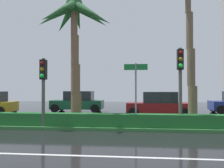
# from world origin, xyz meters

# --- Properties ---
(ground_plane) EXTENTS (90.00, 42.00, 0.10)m
(ground_plane) POSITION_xyz_m (0.00, 9.00, -0.05)
(ground_plane) COLOR black
(near_lane_divider_stripe) EXTENTS (81.00, 0.14, 0.01)m
(near_lane_divider_stripe) POSITION_xyz_m (0.00, 2.00, 0.00)
(near_lane_divider_stripe) COLOR white
(near_lane_divider_stripe) RESTS_ON ground_plane
(median_strip) EXTENTS (85.50, 4.00, 0.15)m
(median_strip) POSITION_xyz_m (0.00, 8.00, 0.07)
(median_strip) COLOR #2D6B33
(median_strip) RESTS_ON ground_plane
(median_hedge) EXTENTS (76.50, 0.70, 0.60)m
(median_hedge) POSITION_xyz_m (0.00, 6.60, 0.45)
(median_hedge) COLOR #1E6028
(median_hedge) RESTS_ON median_strip
(palm_tree_centre_left) EXTENTS (4.16, 4.29, 6.79)m
(palm_tree_centre_left) POSITION_xyz_m (-3.36, 7.73, 5.45)
(palm_tree_centre_left) COLOR brown
(palm_tree_centre_left) RESTS_ON median_strip
(traffic_signal_median_left) EXTENTS (0.28, 0.43, 3.27)m
(traffic_signal_median_left) POSITION_xyz_m (-4.52, 6.28, 2.40)
(traffic_signal_median_left) COLOR #4C4C47
(traffic_signal_median_left) RESTS_ON median_strip
(traffic_signal_median_right) EXTENTS (0.28, 0.43, 3.73)m
(traffic_signal_median_right) POSITION_xyz_m (2.00, 6.67, 2.72)
(traffic_signal_median_right) COLOR #4C4C47
(traffic_signal_median_right) RESTS_ON median_strip
(street_name_sign) EXTENTS (1.10, 0.08, 3.00)m
(street_name_sign) POSITION_xyz_m (-0.08, 6.43, 2.08)
(street_name_sign) COLOR slate
(street_name_sign) RESTS_ON median_strip
(car_in_traffic_second) EXTENTS (4.30, 2.02, 1.72)m
(car_in_traffic_second) POSITION_xyz_m (-4.98, 15.02, 0.83)
(car_in_traffic_second) COLOR #195133
(car_in_traffic_second) RESTS_ON ground_plane
(car_in_traffic_third) EXTENTS (4.30, 2.02, 1.72)m
(car_in_traffic_third) POSITION_xyz_m (1.44, 12.21, 0.83)
(car_in_traffic_third) COLOR maroon
(car_in_traffic_third) RESTS_ON ground_plane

